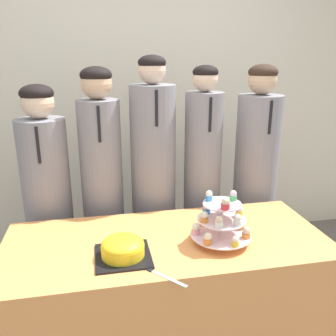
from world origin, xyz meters
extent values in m
cube|color=beige|center=(0.00, 1.73, 1.35)|extent=(9.00, 0.06, 2.70)
cube|color=#EF9951|center=(0.00, 0.37, 0.35)|extent=(1.73, 0.73, 0.71)
cube|color=black|center=(-0.25, 0.24, 0.71)|extent=(0.27, 0.27, 0.01)
cylinder|color=yellow|center=(-0.25, 0.24, 0.75)|extent=(0.21, 0.21, 0.06)
ellipsoid|color=yellow|center=(-0.25, 0.24, 0.78)|extent=(0.21, 0.21, 0.07)
cube|color=silver|center=(-0.06, 0.01, 0.71)|extent=(0.14, 0.16, 0.00)
cube|color=black|center=(-0.15, 0.11, 0.71)|extent=(0.07, 0.08, 0.01)
cylinder|color=silver|center=(0.27, 0.28, 0.82)|extent=(0.02, 0.02, 0.22)
cylinder|color=silver|center=(0.27, 0.28, 0.75)|extent=(0.32, 0.32, 0.01)
cylinder|color=silver|center=(0.27, 0.28, 0.84)|extent=(0.25, 0.25, 0.01)
cylinder|color=silver|center=(0.27, 0.28, 0.93)|extent=(0.20, 0.20, 0.01)
cylinder|color=yellow|center=(0.30, 0.15, 0.77)|extent=(0.04, 0.04, 0.03)
sphere|color=#F4E5C6|center=(0.30, 0.15, 0.79)|extent=(0.04, 0.04, 0.04)
cylinder|color=orange|center=(0.39, 0.22, 0.77)|extent=(0.04, 0.04, 0.03)
sphere|color=beige|center=(0.39, 0.22, 0.79)|extent=(0.04, 0.04, 0.04)
cylinder|color=orange|center=(0.40, 0.32, 0.77)|extent=(0.05, 0.05, 0.03)
sphere|color=beige|center=(0.40, 0.32, 0.80)|extent=(0.04, 0.04, 0.04)
cylinder|color=yellow|center=(0.31, 0.41, 0.77)|extent=(0.04, 0.04, 0.03)
sphere|color=white|center=(0.31, 0.41, 0.80)|extent=(0.04, 0.04, 0.04)
cylinder|color=orange|center=(0.21, 0.40, 0.77)|extent=(0.05, 0.05, 0.03)
sphere|color=beige|center=(0.21, 0.40, 0.79)|extent=(0.04, 0.04, 0.04)
cylinder|color=pink|center=(0.14, 0.31, 0.77)|extent=(0.04, 0.04, 0.03)
sphere|color=white|center=(0.14, 0.31, 0.79)|extent=(0.04, 0.04, 0.04)
cylinder|color=orange|center=(0.17, 0.19, 0.77)|extent=(0.04, 0.04, 0.03)
sphere|color=#F4E5C6|center=(0.17, 0.19, 0.80)|extent=(0.04, 0.04, 0.04)
cylinder|color=white|center=(0.33, 0.20, 0.86)|extent=(0.04, 0.04, 0.03)
sphere|color=white|center=(0.33, 0.20, 0.88)|extent=(0.04, 0.04, 0.04)
cylinder|color=yellow|center=(0.37, 0.29, 0.86)|extent=(0.04, 0.04, 0.03)
sphere|color=silver|center=(0.37, 0.29, 0.88)|extent=(0.04, 0.04, 0.04)
cylinder|color=#3893DB|center=(0.31, 0.37, 0.85)|extent=(0.04, 0.04, 0.03)
sphere|color=white|center=(0.31, 0.37, 0.88)|extent=(0.04, 0.04, 0.04)
cylinder|color=#3893DB|center=(0.22, 0.36, 0.86)|extent=(0.04, 0.04, 0.03)
sphere|color=silver|center=(0.22, 0.36, 0.88)|extent=(0.04, 0.04, 0.04)
cylinder|color=orange|center=(0.17, 0.26, 0.86)|extent=(0.04, 0.04, 0.03)
sphere|color=white|center=(0.17, 0.26, 0.88)|extent=(0.04, 0.04, 0.04)
cylinder|color=white|center=(0.23, 0.19, 0.86)|extent=(0.04, 0.04, 0.03)
sphere|color=beige|center=(0.23, 0.19, 0.88)|extent=(0.04, 0.04, 0.04)
cylinder|color=#4CB766|center=(0.34, 0.31, 0.94)|extent=(0.04, 0.04, 0.03)
sphere|color=silver|center=(0.34, 0.31, 0.97)|extent=(0.04, 0.04, 0.04)
cylinder|color=#3893DB|center=(0.22, 0.33, 0.94)|extent=(0.04, 0.04, 0.03)
sphere|color=white|center=(0.22, 0.33, 0.97)|extent=(0.04, 0.04, 0.04)
cylinder|color=#E5333D|center=(0.26, 0.21, 0.94)|extent=(0.04, 0.04, 0.03)
sphere|color=beige|center=(0.26, 0.21, 0.97)|extent=(0.04, 0.04, 0.04)
cylinder|color=gray|center=(-0.68, 0.97, 0.64)|extent=(0.31, 0.31, 1.28)
sphere|color=beige|center=(-0.68, 0.97, 1.38)|extent=(0.20, 0.20, 0.20)
ellipsoid|color=black|center=(-0.68, 0.97, 1.44)|extent=(0.20, 0.20, 0.11)
cube|color=black|center=(-0.68, 0.81, 1.15)|extent=(0.02, 0.01, 0.22)
cylinder|color=gray|center=(-0.32, 0.97, 0.70)|extent=(0.27, 0.27, 1.39)
sphere|color=#D6AD89|center=(-0.32, 0.97, 1.49)|extent=(0.19, 0.19, 0.19)
ellipsoid|color=black|center=(-0.32, 0.97, 1.54)|extent=(0.20, 0.20, 0.11)
cube|color=black|center=(-0.32, 0.83, 1.26)|extent=(0.02, 0.01, 0.22)
cylinder|color=gray|center=(0.03, 0.97, 0.74)|extent=(0.30, 0.30, 1.48)
sphere|color=beige|center=(0.03, 0.97, 1.56)|extent=(0.17, 0.17, 0.17)
ellipsoid|color=black|center=(0.03, 0.97, 1.61)|extent=(0.18, 0.18, 0.10)
cube|color=black|center=(0.03, 0.81, 1.35)|extent=(0.02, 0.01, 0.22)
cylinder|color=gray|center=(0.38, 0.97, 0.71)|extent=(0.26, 0.26, 1.42)
sphere|color=beige|center=(0.38, 0.97, 1.51)|extent=(0.16, 0.16, 0.16)
ellipsoid|color=black|center=(0.38, 0.97, 1.55)|extent=(0.17, 0.17, 0.09)
cube|color=black|center=(0.38, 0.84, 1.29)|extent=(0.02, 0.01, 0.22)
cylinder|color=gray|center=(0.78, 0.97, 0.70)|extent=(0.31, 0.31, 1.40)
sphere|color=#D6AD89|center=(0.78, 0.97, 1.49)|extent=(0.19, 0.19, 0.19)
ellipsoid|color=#332319|center=(0.78, 0.97, 1.55)|extent=(0.20, 0.20, 0.11)
cube|color=black|center=(0.78, 0.81, 1.27)|extent=(0.02, 0.01, 0.22)
camera|label=1|loc=(-0.34, -1.31, 1.65)|focal=38.00mm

